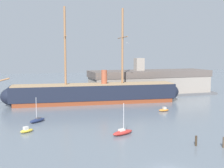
% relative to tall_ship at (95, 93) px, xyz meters
% --- Properties ---
extents(tall_ship, '(63.18, 14.34, 30.39)m').
position_rel_tall_ship_xyz_m(tall_ship, '(0.00, 0.00, 0.00)').
color(tall_ship, brown).
rests_on(tall_ship, ground).
extents(sailboat_near_centre, '(5.09, 3.14, 6.36)m').
position_rel_tall_ship_xyz_m(sailboat_near_centre, '(-3.85, -37.46, -2.73)').
color(sailboat_near_centre, '#B22D28').
rests_on(sailboat_near_centre, ground).
extents(motorboat_mid_left, '(3.14, 2.54, 1.23)m').
position_rel_tall_ship_xyz_m(motorboat_mid_left, '(-22.02, -29.76, -2.83)').
color(motorboat_mid_left, gold).
rests_on(motorboat_mid_left, ground).
extents(sailboat_alongside_bow, '(4.35, 4.02, 5.94)m').
position_rel_tall_ship_xyz_m(sailboat_alongside_bow, '(-19.35, -21.27, -2.76)').
color(sailboat_alongside_bow, '#1E284C').
rests_on(sailboat_alongside_bow, ground).
extents(motorboat_alongside_stern, '(2.93, 1.25, 1.22)m').
position_rel_tall_ship_xyz_m(motorboat_alongside_stern, '(15.04, -18.80, -2.83)').
color(motorboat_alongside_stern, orange).
rests_on(motorboat_alongside_stern, ground).
extents(dinghy_far_right, '(2.55, 2.76, 0.62)m').
position_rel_tall_ship_xyz_m(dinghy_far_right, '(23.85, -4.67, -2.95)').
color(dinghy_far_right, silver).
rests_on(dinghy_far_right, ground).
extents(motorboat_distant_centre, '(4.32, 3.82, 1.73)m').
position_rel_tall_ship_xyz_m(motorboat_distant_centre, '(-3.14, 5.30, -2.65)').
color(motorboat_distant_centre, orange).
rests_on(motorboat_distant_centre, ground).
extents(mooring_piling_nearest, '(0.38, 0.38, 1.80)m').
position_rel_tall_ship_xyz_m(mooring_piling_nearest, '(6.12, -47.87, -2.36)').
color(mooring_piling_nearest, '#382B1E').
rests_on(mooring_piling_nearest, ground).
extents(mooring_piling_left_pair, '(0.38, 0.38, 1.88)m').
position_rel_tall_ship_xyz_m(mooring_piling_left_pair, '(10.03, -50.25, -2.32)').
color(mooring_piling_left_pair, '#4C3D2D').
rests_on(mooring_piling_left_pair, ground).
extents(dockside_warehouse_right, '(50.50, 16.19, 14.19)m').
position_rel_tall_ship_xyz_m(dockside_warehouse_right, '(25.17, 12.42, 1.44)').
color(dockside_warehouse_right, '#565659').
rests_on(dockside_warehouse_right, ground).
extents(seagull_in_flight, '(0.53, 1.31, 0.14)m').
position_rel_tall_ship_xyz_m(seagull_in_flight, '(0.40, -28.70, 15.19)').
color(seagull_in_flight, silver).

